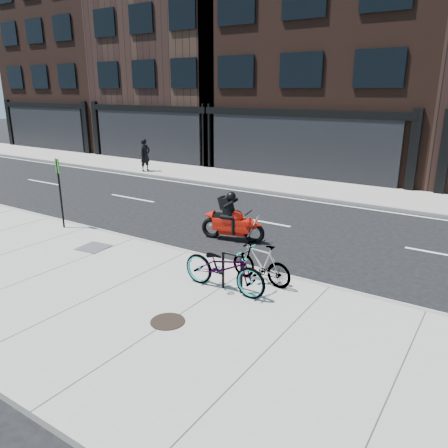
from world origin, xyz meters
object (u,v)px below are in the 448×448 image
Objects in this scene: bike_rack at (232,269)px; motorcycle at (235,221)px; bicycle_rear at (261,263)px; manhole_cover at (168,321)px; bicycle_front at (224,267)px; utility_grate at (94,247)px; sign_post at (60,187)px; pedestrian at (145,155)px.

motorcycle reaches higher than bike_rack.
bicycle_rear is 2.63m from manhole_cover.
motorcycle is 3.02× the size of manhole_cover.
bicycle_front is 1.31× the size of bicycle_rear.
manhole_cover is at bearing -24.32° from utility_grate.
bike_rack is 0.40× the size of sign_post.
sign_post is at bearing 82.22° from bicycle_front.
bicycle_rear is 3.28m from motorcycle.
bicycle_front is 1.03× the size of motorcycle.
utility_grate is (-2.78, -2.98, -0.47)m from motorcycle.
motorcycle reaches higher than manhole_cover.
bike_rack is 0.50× the size of pedestrian.
bike_rack is 0.56× the size of bicycle_rear.
bicycle_rear is at bearing 65.61° from bike_rack.
pedestrian is at bearing -121.42° from bicycle_rear.
motorcycle is at bearing 28.71° from bicycle_front.
bicycle_front is 6.87m from sign_post.
pedestrian is 2.62× the size of manhole_cover.
sign_post is at bearing 161.61° from utility_grate.
motorcycle is 2.65× the size of utility_grate.
pedestrian is 11.98m from utility_grate.
sign_post is (-5.02, -2.24, 0.83)m from motorcycle.
bicycle_front is (-0.15, -0.08, 0.02)m from bike_rack.
bicycle_rear is 2.37× the size of manhole_cover.
manhole_cover is at bearing -7.93° from bicycle_rear.
utility_grate is at bearing 87.50° from bicycle_front.
bicycle_rear is 0.71× the size of sign_post.
bike_rack is 1.16× the size of utility_grate.
sign_post is (-2.25, 0.75, 1.30)m from utility_grate.
utility_grate is 2.70m from sign_post.
sign_post reaches higher than motorcycle.
utility_grate is (-4.36, 1.97, 0.00)m from manhole_cover.
bicycle_front is 0.92m from bicycle_rear.
bicycle_rear reaches higher than utility_grate.
motorcycle is at bearing 47.06° from utility_grate.
bike_rack reaches higher than manhole_cover.
manhole_cover is 0.88× the size of utility_grate.
pedestrian is (-11.55, 9.89, 0.33)m from bicycle_front.
pedestrian is 16.31m from manhole_cover.
bicycle_rear is at bearing -59.02° from motorcycle.
bicycle_rear is at bearing -122.55° from pedestrian.
pedestrian is at bearing 126.13° from utility_grate.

